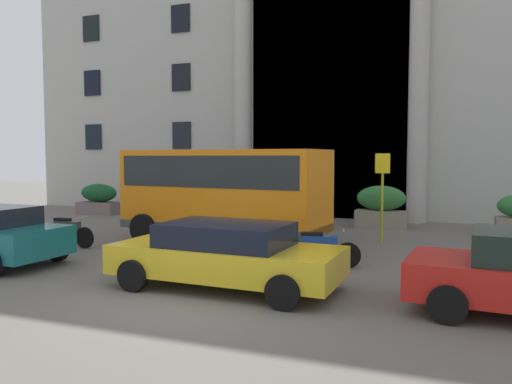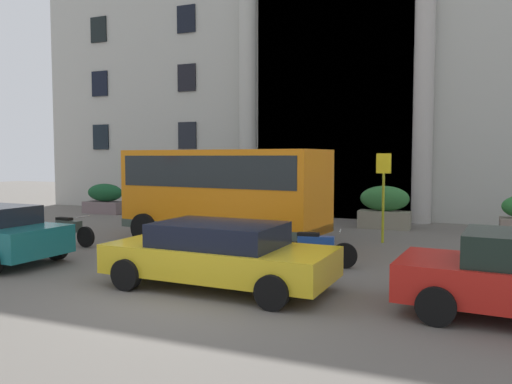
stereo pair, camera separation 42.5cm
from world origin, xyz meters
TOP-DOWN VIEW (x-y plane):
  - ground_plane at (0.00, 0.00)m, footprint 80.00×64.00m
  - office_building_facade at (-0.00, 17.47)m, footprint 32.10×9.64m
  - orange_minibus at (-2.02, 5.50)m, footprint 6.33×2.99m
  - bus_stop_sign at (2.36, 7.48)m, footprint 0.44×0.08m
  - hedge_planter_entrance_left at (1.92, 10.62)m, footprint 1.83×0.73m
  - hedge_planter_entrance_right at (-10.72, 10.63)m, footprint 1.94×0.93m
  - hedge_planter_east at (-5.55, 10.82)m, footprint 1.50×0.95m
  - parked_compact_extra at (0.19, 0.81)m, footprint 4.63×2.21m
  - motorcycle_near_kerb at (1.40, 3.38)m, footprint 1.93×0.62m
  - scooter_by_planter at (-6.13, 3.40)m, footprint 1.92×0.55m

SIDE VIEW (x-z plane):
  - ground_plane at x=0.00m, z-range -0.12..0.00m
  - scooter_by_planter at x=-6.13m, z-range 0.01..0.90m
  - motorcycle_near_kerb at x=1.40m, z-range 0.01..0.90m
  - hedge_planter_entrance_right at x=-10.72m, z-range -0.02..1.35m
  - parked_compact_extra at x=0.19m, z-range 0.03..1.34m
  - hedge_planter_east at x=-5.55m, z-range -0.02..1.43m
  - hedge_planter_entrance_left at x=1.92m, z-range -0.03..1.53m
  - orange_minibus at x=-2.02m, z-range 0.27..3.08m
  - bus_stop_sign at x=2.36m, z-range 0.32..3.03m
  - office_building_facade at x=0.00m, z-range -0.01..16.46m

